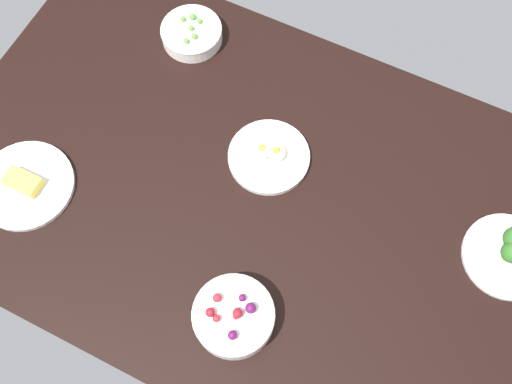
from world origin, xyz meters
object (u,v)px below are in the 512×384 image
(bowl_berries, at_px, (234,316))
(bowl_peas, at_px, (192,33))
(plate_eggs, at_px, (269,156))
(plate_cheese, at_px, (25,185))
(plate_broccoli, at_px, (511,252))

(bowl_berries, distance_m, bowl_peas, 0.69)
(bowl_berries, bearing_deg, plate_eggs, -75.42)
(plate_eggs, xyz_separation_m, bowl_peas, (0.31, -0.21, 0.01))
(plate_cheese, distance_m, bowl_peas, 0.53)
(bowl_berries, bearing_deg, bowl_peas, -54.67)
(plate_broccoli, bearing_deg, plate_eggs, 1.44)
(plate_cheese, bearing_deg, plate_broccoli, -162.67)
(plate_cheese, bearing_deg, bowl_berries, 173.82)
(plate_broccoli, height_order, bowl_berries, plate_broccoli)
(plate_eggs, bearing_deg, plate_broccoli, -178.56)
(plate_broccoli, xyz_separation_m, bowl_berries, (0.45, 0.37, 0.00))
(plate_eggs, bearing_deg, plate_cheese, 33.42)
(plate_broccoli, bearing_deg, bowl_berries, 39.19)
(plate_cheese, height_order, plate_broccoli, plate_broccoli)
(plate_broccoli, relative_size, bowl_berries, 1.15)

